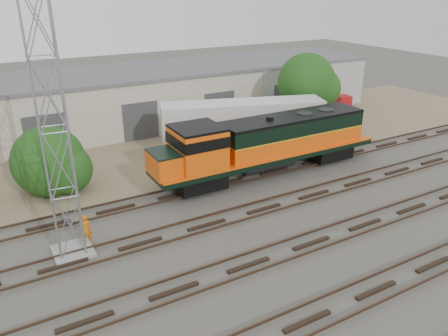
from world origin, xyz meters
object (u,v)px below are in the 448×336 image
locomotive (265,143)px  worker (85,229)px  semi_trailer (247,120)px  signal_tower (54,134)px

locomotive → worker: (-13.54, -2.89, -1.57)m
locomotive → semi_trailer: locomotive is taller
signal_tower → locomotive: bearing=13.5°
worker → semi_trailer: size_ratio=0.13×
locomotive → worker: size_ratio=10.28×
worker → semi_trailer: semi_trailer is taller
semi_trailer → worker: bearing=-133.7°
locomotive → signal_tower: size_ratio=1.33×
locomotive → signal_tower: signal_tower is taller
locomotive → worker: locomotive is taller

